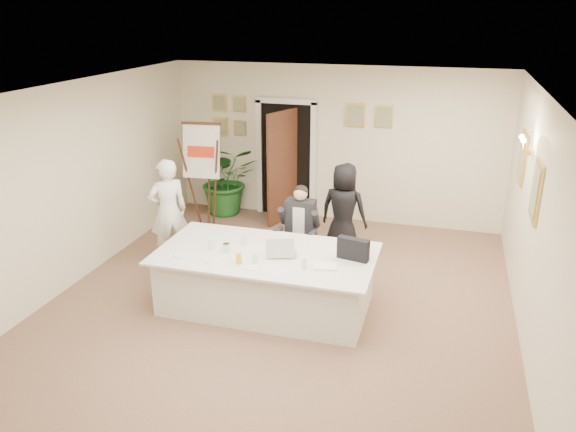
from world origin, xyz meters
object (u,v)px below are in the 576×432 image
(laptop, at_px, (283,244))
(steel_jug, at_px, (226,248))
(paper_stack, at_px, (325,266))
(oj_glass, at_px, (239,259))
(seated_man, at_px, (300,229))
(conference_table, at_px, (266,279))
(standing_woman, at_px, (344,211))
(standing_man, at_px, (168,211))
(flip_chart, at_px, (205,180))
(potted_palm, at_px, (227,179))
(laptop_bag, at_px, (353,249))

(laptop, height_order, steel_jug, laptop)
(paper_stack, distance_m, oj_glass, 1.06)
(seated_man, xyz_separation_m, paper_stack, (0.68, -1.35, 0.11))
(conference_table, distance_m, standing_woman, 2.03)
(laptop, distance_m, oj_glass, 0.60)
(steel_jug, bearing_deg, paper_stack, -4.58)
(conference_table, height_order, standing_man, standing_man)
(seated_man, distance_m, oj_glass, 1.59)
(flip_chart, bearing_deg, paper_stack, -43.97)
(steel_jug, bearing_deg, potted_palm, 112.10)
(oj_glass, bearing_deg, potted_palm, 114.34)
(oj_glass, bearing_deg, paper_stack, 10.02)
(standing_man, distance_m, paper_stack, 2.94)
(conference_table, bearing_deg, laptop, 0.77)
(standing_man, bearing_deg, standing_woman, 156.92)
(seated_man, relative_size, laptop, 3.66)
(laptop_bag, height_order, steel_jug, laptop_bag)
(seated_man, distance_m, flip_chart, 2.48)
(seated_man, height_order, laptop_bag, seated_man)
(conference_table, bearing_deg, oj_glass, -118.05)
(conference_table, relative_size, standing_woman, 1.85)
(paper_stack, bearing_deg, flip_chart, 136.03)
(steel_jug, bearing_deg, flip_chart, 119.43)
(conference_table, bearing_deg, standing_woman, 71.14)
(standing_woman, xyz_separation_m, laptop_bag, (0.46, -1.78, 0.16))
(seated_man, bearing_deg, laptop_bag, -45.15)
(conference_table, xyz_separation_m, standing_man, (-1.87, 0.95, 0.42))
(standing_man, relative_size, oj_glass, 12.55)
(laptop, relative_size, laptop_bag, 0.93)
(flip_chart, relative_size, laptop_bag, 4.67)
(laptop_bag, distance_m, oj_glass, 1.41)
(standing_man, bearing_deg, laptop_bag, 120.64)
(seated_man, xyz_separation_m, standing_woman, (0.50, 0.76, 0.08))
(oj_glass, bearing_deg, laptop, 42.38)
(flip_chart, xyz_separation_m, standing_woman, (2.59, -0.57, -0.11))
(conference_table, bearing_deg, laptop_bag, 5.61)
(steel_jug, bearing_deg, seated_man, 62.76)
(paper_stack, relative_size, oj_glass, 2.26)
(seated_man, distance_m, standing_woman, 0.91)
(paper_stack, bearing_deg, potted_palm, 127.89)
(conference_table, xyz_separation_m, flip_chart, (-1.95, 2.46, 0.47))
(potted_palm, bearing_deg, conference_table, -60.12)
(flip_chart, bearing_deg, steel_jug, -60.57)
(flip_chart, height_order, potted_palm, flip_chart)
(conference_table, distance_m, laptop, 0.57)
(conference_table, relative_size, steel_jug, 25.38)
(oj_glass, bearing_deg, laptop_bag, 21.12)
(flip_chart, bearing_deg, potted_palm, 82.97)
(potted_palm, distance_m, paper_stack, 4.36)
(standing_man, xyz_separation_m, paper_stack, (2.70, -1.17, -0.03))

